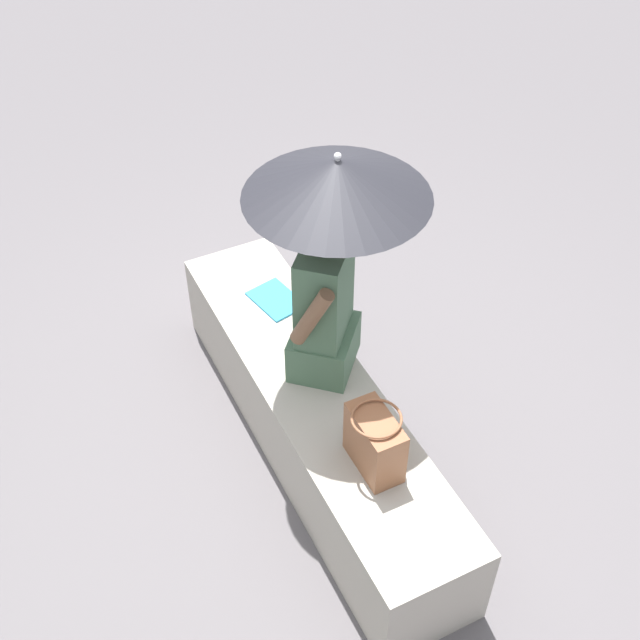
% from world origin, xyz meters
% --- Properties ---
extents(ground_plane, '(14.00, 14.00, 0.00)m').
position_xyz_m(ground_plane, '(0.00, 0.00, 0.00)').
color(ground_plane, '#605B5E').
extents(stone_bench, '(2.27, 0.50, 0.49)m').
position_xyz_m(stone_bench, '(0.00, 0.00, 0.25)').
color(stone_bench, '#A8A093').
rests_on(stone_bench, ground).
extents(person_seated, '(0.48, 0.46, 0.90)m').
position_xyz_m(person_seated, '(0.11, -0.09, 0.88)').
color(person_seated, '#47664C').
rests_on(person_seated, stone_bench).
extents(parasol, '(0.78, 0.78, 1.18)m').
position_xyz_m(parasol, '(0.08, -0.14, 1.55)').
color(parasol, '#B7B7BC').
rests_on(parasol, stone_bench).
extents(handbag_black, '(0.29, 0.21, 0.31)m').
position_xyz_m(handbag_black, '(-0.52, -0.02, 0.64)').
color(handbag_black, brown).
rests_on(handbag_black, stone_bench).
extents(magazine, '(0.32, 0.25, 0.01)m').
position_xyz_m(magazine, '(0.62, -0.07, 0.50)').
color(magazine, '#339ED1').
rests_on(magazine, stone_bench).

